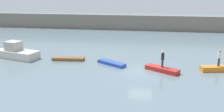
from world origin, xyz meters
name	(u,v)px	position (x,y,z in m)	size (l,w,h in m)	color
ground_plane	(141,71)	(0.00, 0.00, 0.00)	(120.00, 120.00, 0.00)	slate
embankment_wall	(147,23)	(0.00, 26.18, 1.48)	(80.00, 1.20, 2.96)	gray
motorboat	(17,52)	(-15.35, 2.88, 0.69)	(5.77, 3.48, 2.03)	beige
rowboat_brown	(68,59)	(-8.75, 2.86, 0.18)	(3.78, 1.04, 0.36)	brown
rowboat_blue	(112,63)	(-3.37, 1.83, 0.18)	(3.53, 0.96, 0.36)	#2B4CAD
rowboat_red	(162,69)	(2.16, 0.28, 0.23)	(3.62, 1.02, 0.46)	red
rowboat_orange	(218,68)	(7.92, 1.38, 0.26)	(3.58, 0.96, 0.52)	orange
person_dark_shirt	(163,58)	(2.16, 0.28, 1.44)	(0.32, 0.32, 1.75)	#38332D
person_white_shirt	(219,57)	(7.92, 1.38, 1.49)	(0.32, 0.32, 1.72)	#38332D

